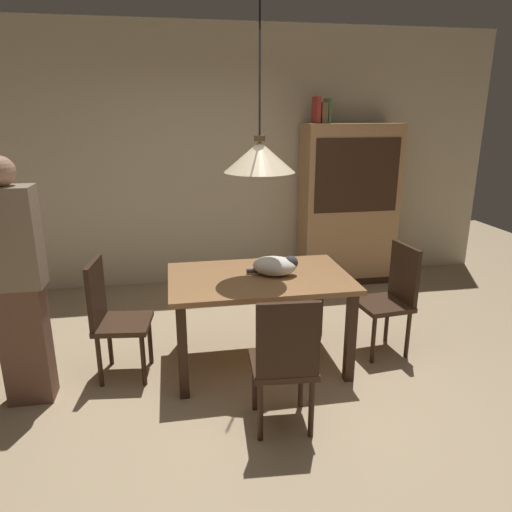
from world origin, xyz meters
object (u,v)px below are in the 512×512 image
(chair_left_side, at_px, (112,314))
(person_standing, at_px, (17,285))
(book_green_slim, at_px, (327,111))
(pendant_lamp, at_px, (260,156))
(hutch_bookcase, at_px, (348,208))
(chair_near_front, at_px, (285,359))
(book_red_tall, at_px, (316,110))
(book_brown_thick, at_px, (322,113))
(cat_sleeping, at_px, (276,266))
(dining_table, at_px, (259,288))
(chair_right_side, at_px, (392,294))

(chair_left_side, bearing_deg, person_standing, -158.29)
(book_green_slim, bearing_deg, pendant_lamp, -121.63)
(hutch_bookcase, bearing_deg, chair_near_front, -117.84)
(hutch_bookcase, height_order, book_green_slim, book_green_slim)
(hutch_bookcase, xyz_separation_m, book_green_slim, (-0.30, 0.00, 1.09))
(book_red_tall, xyz_separation_m, book_green_slim, (0.13, 0.00, -0.01))
(chair_near_front, distance_m, chair_left_side, 1.43)
(pendant_lamp, bearing_deg, book_brown_thick, 59.82)
(chair_near_front, xyz_separation_m, book_red_tall, (0.97, 2.65, 1.48))
(hutch_bookcase, xyz_separation_m, book_brown_thick, (-0.36, 0.00, 1.07))
(chair_near_front, distance_m, book_brown_thick, 3.19)
(cat_sleeping, bearing_deg, dining_table, 177.65)
(dining_table, distance_m, chair_right_side, 1.14)
(chair_left_side, height_order, book_red_tall, book_red_tall)
(book_brown_thick, bearing_deg, chair_near_front, -111.35)
(book_green_slim, bearing_deg, chair_right_side, -88.83)
(chair_near_front, height_order, hutch_bookcase, hutch_bookcase)
(dining_table, height_order, chair_right_side, chair_right_side)
(chair_near_front, height_order, book_brown_thick, book_brown_thick)
(chair_near_front, relative_size, book_brown_thick, 3.88)
(chair_left_side, relative_size, cat_sleeping, 2.28)
(chair_near_front, bearing_deg, chair_right_side, 38.03)
(pendant_lamp, height_order, book_brown_thick, pendant_lamp)
(pendant_lamp, bearing_deg, cat_sleeping, -2.35)
(chair_near_front, bearing_deg, book_green_slim, 67.51)
(chair_right_side, distance_m, hutch_bookcase, 1.82)
(chair_right_side, relative_size, hutch_bookcase, 0.50)
(book_red_tall, bearing_deg, chair_near_front, -110.09)
(chair_right_side, height_order, person_standing, person_standing)
(dining_table, relative_size, book_green_slim, 5.38)
(chair_near_front, distance_m, book_green_slim, 3.22)
(cat_sleeping, xyz_separation_m, person_standing, (-1.81, -0.21, 0.04))
(dining_table, bearing_deg, book_brown_thick, 59.82)
(chair_left_side, distance_m, book_brown_thick, 3.14)
(pendant_lamp, xyz_separation_m, hutch_bookcase, (1.39, 1.77, -0.77))
(chair_right_side, relative_size, chair_left_side, 1.00)
(cat_sleeping, bearing_deg, person_standing, -173.48)
(book_green_slim, xyz_separation_m, person_standing, (-2.78, -1.98, -1.11))
(dining_table, bearing_deg, hutch_bookcase, 51.79)
(chair_left_side, distance_m, book_red_tall, 3.11)
(chair_right_side, bearing_deg, cat_sleeping, -179.22)
(book_red_tall, bearing_deg, hutch_bookcase, -0.20)
(cat_sleeping, bearing_deg, book_green_slim, 61.57)
(chair_right_side, distance_m, book_green_slim, 2.30)
(cat_sleeping, bearing_deg, book_red_tall, 64.85)
(book_green_slim, bearing_deg, book_brown_thick, 180.00)
(dining_table, height_order, pendant_lamp, pendant_lamp)
(book_brown_thick, relative_size, book_green_slim, 0.92)
(book_brown_thick, height_order, person_standing, book_brown_thick)
(chair_left_side, relative_size, hutch_bookcase, 0.50)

